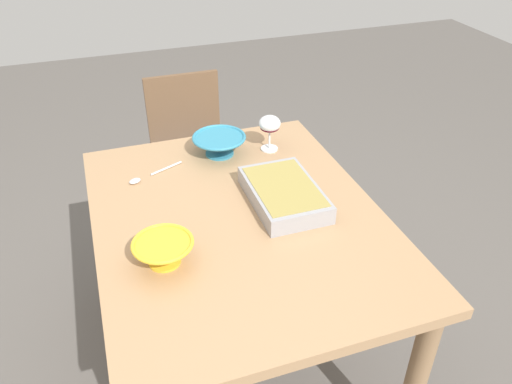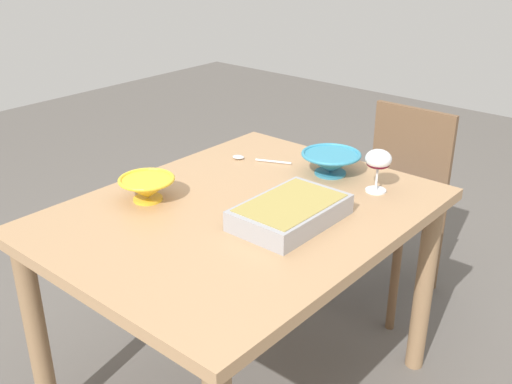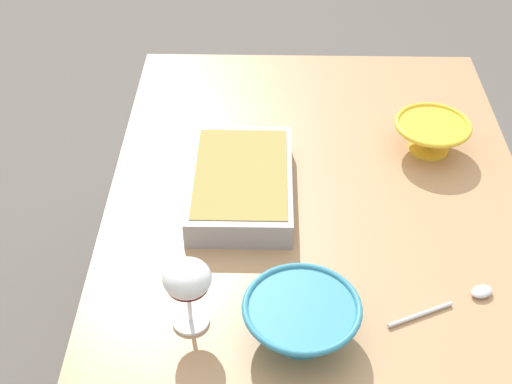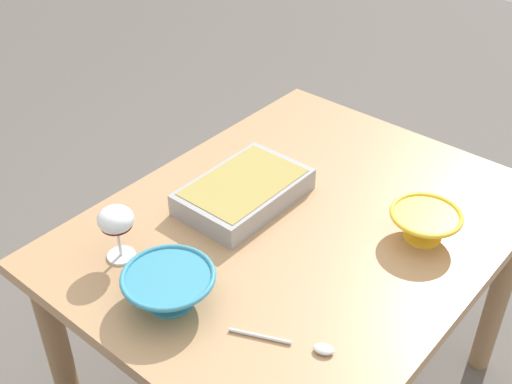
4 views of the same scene
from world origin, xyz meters
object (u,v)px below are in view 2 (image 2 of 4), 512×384
mixing_bowl (331,162)px  small_bowl (147,187)px  serving_spoon (249,158)px  wine_glass (378,162)px  casserole_dish (290,211)px  dining_table (242,237)px  chair (394,194)px

mixing_bowl → small_bowl: 0.65m
small_bowl → serving_spoon: size_ratio=0.84×
wine_glass → casserole_dish: size_ratio=0.42×
wine_glass → casserole_dish: (-0.36, 0.08, -0.07)m
dining_table → small_bowl: 0.34m
dining_table → serving_spoon: 0.43m
mixing_bowl → casserole_dish: bearing=-162.8°
casserole_dish → small_bowl: 0.47m
chair → wine_glass: 0.70m
chair → mixing_bowl: size_ratio=3.93×
wine_glass → serving_spoon: size_ratio=0.68×
chair → wine_glass: size_ratio=5.65×
small_bowl → serving_spoon: small_bowl is taller
dining_table → wine_glass: bearing=-32.9°
casserole_dish → mixing_bowl: (0.39, 0.12, 0.01)m
chair → mixing_bowl: bearing=-178.7°
wine_glass → mixing_bowl: wine_glass is taller
chair → wine_glass: (-0.56, -0.21, 0.37)m
casserole_dish → small_bowl: small_bowl is taller
chair → dining_table: bearing=177.7°
casserole_dish → mixing_bowl: bearing=17.2°
dining_table → small_bowl: (-0.15, 0.27, 0.15)m
casserole_dish → small_bowl: size_ratio=1.92×
serving_spoon → chair: bearing=-25.4°
wine_glass → casserole_dish: wine_glass is taller
chair → small_bowl: size_ratio=4.58×
dining_table → casserole_dish: bearing=-81.6°
dining_table → chair: size_ratio=1.44×
small_bowl → serving_spoon: bearing=-1.8°
chair → mixing_bowl: (-0.53, -0.01, 0.31)m
dining_table → serving_spoon: (0.33, 0.25, 0.11)m
mixing_bowl → small_bowl: (-0.56, 0.32, -0.00)m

